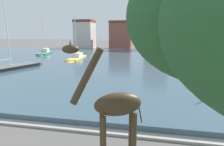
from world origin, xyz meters
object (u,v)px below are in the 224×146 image
object	(u,v)px
sailboat_yellow	(76,59)
sailboat_green	(44,54)
giraffe_statue	(114,107)
sailboat_black	(13,68)
sailboat_teal	(169,53)

from	to	relation	value
sailboat_yellow	sailboat_green	bearing A→B (deg)	147.73
giraffe_statue	sailboat_green	size ratio (longest dim) A/B	0.57
sailboat_black	sailboat_teal	bearing A→B (deg)	48.56
giraffe_statue	sailboat_black	xyz separation A→B (m)	(-16.16, 15.18, -1.98)
sailboat_green	sailboat_yellow	bearing A→B (deg)	-32.27
sailboat_black	sailboat_teal	xyz separation A→B (m)	(22.01, 24.94, 0.00)
sailboat_green	giraffe_statue	bearing A→B (deg)	-56.04
sailboat_green	sailboat_black	xyz separation A→B (m)	(5.19, -16.51, -0.10)
sailboat_black	sailboat_yellow	size ratio (longest dim) A/B	1.07
giraffe_statue	sailboat_black	distance (m)	22.26
sailboat_black	sailboat_teal	distance (m)	33.26
giraffe_statue	sailboat_yellow	world-z (taller)	sailboat_yellow
sailboat_black	sailboat_green	bearing A→B (deg)	107.44
sailboat_teal	sailboat_yellow	bearing A→B (deg)	-139.86
giraffe_statue	sailboat_yellow	size ratio (longest dim) A/B	0.52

